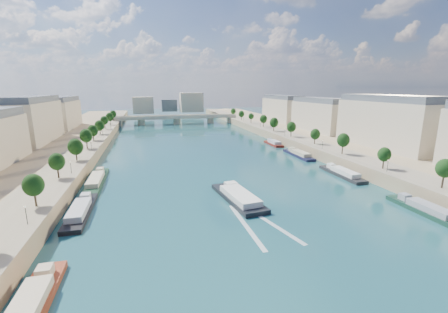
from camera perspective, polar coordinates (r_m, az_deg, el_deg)
ground at (r=143.71m, az=-3.31°, el=-0.44°), size 700.00×700.00×0.00m
quay_left at (r=147.80m, az=-31.88°, el=-1.05°), size 44.00×520.00×5.00m
quay_right at (r=171.77m, az=20.97°, el=1.79°), size 44.00×520.00×5.00m
pave_left at (r=143.37m, az=-26.30°, el=0.24°), size 14.00×520.00×0.10m
pave_right at (r=163.16m, az=16.73°, el=2.46°), size 14.00×520.00×0.10m
trees_left at (r=143.91m, az=-25.58°, el=2.57°), size 4.80×268.80×8.26m
trees_right at (r=169.87m, az=14.54°, el=4.86°), size 4.80×268.80×8.26m
lamps_left at (r=132.33m, az=-25.36°, el=0.58°), size 0.36×200.36×4.28m
lamps_right at (r=164.73m, az=14.55°, el=3.66°), size 0.36×200.36×4.28m
buildings_left at (r=161.12m, az=-35.65°, el=4.55°), size 16.00×226.00×23.20m
buildings_right at (r=187.09m, az=22.49°, el=6.85°), size 16.00×226.00×23.20m
skyline at (r=358.45m, az=-9.74°, el=9.88°), size 79.00×42.00×22.00m
bridge at (r=283.46m, az=-8.99°, el=7.16°), size 112.00×12.00×8.15m
tour_barge at (r=91.71m, az=2.72°, el=-7.74°), size 10.98×27.20×3.69m
wake at (r=77.63m, az=6.40°, el=-12.60°), size 11.00×26.01×0.04m
moored_barges_left at (r=78.26m, az=-27.63°, el=-13.22°), size 5.00×121.31×3.60m
moored_barges_right at (r=122.22m, az=22.52°, el=-3.47°), size 5.00×157.57×3.60m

